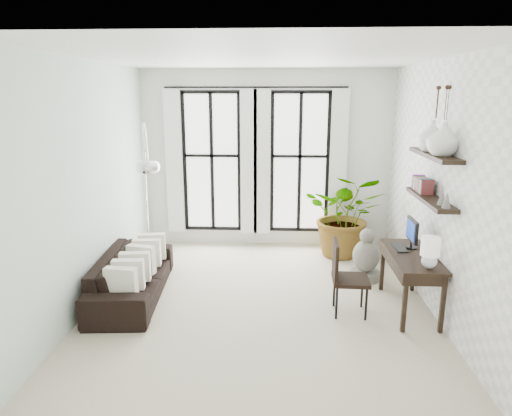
# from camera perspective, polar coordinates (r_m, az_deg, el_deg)

# --- Properties ---
(floor) EXTENTS (5.00, 5.00, 0.00)m
(floor) POSITION_cam_1_polar(r_m,az_deg,el_deg) (6.40, 0.59, -11.57)
(floor) COLOR beige
(floor) RESTS_ON ground
(ceiling) EXTENTS (5.00, 5.00, 0.00)m
(ceiling) POSITION_cam_1_polar(r_m,az_deg,el_deg) (5.78, 0.67, 18.36)
(ceiling) COLOR white
(ceiling) RESTS_ON wall_back
(wall_left) EXTENTS (0.00, 5.00, 5.00)m
(wall_left) POSITION_cam_1_polar(r_m,az_deg,el_deg) (6.38, -20.02, 2.67)
(wall_left) COLOR silver
(wall_left) RESTS_ON floor
(wall_right) EXTENTS (0.00, 5.00, 5.00)m
(wall_right) POSITION_cam_1_polar(r_m,az_deg,el_deg) (6.21, 21.85, 2.22)
(wall_right) COLOR white
(wall_right) RESTS_ON floor
(wall_back) EXTENTS (4.50, 0.00, 4.50)m
(wall_back) POSITION_cam_1_polar(r_m,az_deg,el_deg) (8.35, 1.34, 6.04)
(wall_back) COLOR white
(wall_back) RESTS_ON floor
(windows) EXTENTS (3.26, 0.13, 2.65)m
(windows) POSITION_cam_1_polar(r_m,az_deg,el_deg) (8.29, -0.06, 5.71)
(windows) COLOR white
(windows) RESTS_ON wall_back
(wall_shelves) EXTENTS (0.25, 1.30, 0.60)m
(wall_shelves) POSITION_cam_1_polar(r_m,az_deg,el_deg) (6.05, 21.02, 3.22)
(wall_shelves) COLOR black
(wall_shelves) RESTS_ON wall_right
(sofa) EXTENTS (0.97, 2.15, 0.61)m
(sofa) POSITION_cam_1_polar(r_m,az_deg,el_deg) (6.65, -15.23, -8.18)
(sofa) COLOR black
(sofa) RESTS_ON floor
(throw_pillows) EXTENTS (0.40, 1.52, 0.40)m
(throw_pillows) POSITION_cam_1_polar(r_m,az_deg,el_deg) (6.55, -14.50, -6.65)
(throw_pillows) COLOR silver
(throw_pillows) RESTS_ON sofa
(plant) EXTENTS (1.54, 1.41, 1.47)m
(plant) POSITION_cam_1_polar(r_m,az_deg,el_deg) (8.03, 11.11, -0.83)
(plant) COLOR #2D7228
(plant) RESTS_ON floor
(desk) EXTENTS (0.55, 1.30, 1.16)m
(desk) POSITION_cam_1_polar(r_m,az_deg,el_deg) (6.17, 18.99, -6.10)
(desk) COLOR black
(desk) RESTS_ON floor
(desk_chair) EXTENTS (0.47, 0.47, 0.97)m
(desk_chair) POSITION_cam_1_polar(r_m,az_deg,el_deg) (5.98, 10.93, -7.98)
(desk_chair) COLOR black
(desk_chair) RESTS_ON floor
(arc_lamp) EXTENTS (0.74, 1.49, 2.37)m
(arc_lamp) POSITION_cam_1_polar(r_m,az_deg,el_deg) (6.80, -13.64, 5.78)
(arc_lamp) COLOR silver
(arc_lamp) RESTS_ON floor
(buddha) EXTENTS (0.45, 0.45, 0.81)m
(buddha) POSITION_cam_1_polar(r_m,az_deg,el_deg) (7.17, 13.57, -6.15)
(buddha) COLOR gray
(buddha) RESTS_ON floor
(vase_a) EXTENTS (0.37, 0.37, 0.38)m
(vase_a) POSITION_cam_1_polar(r_m,az_deg,el_deg) (5.71, 22.37, 7.98)
(vase_a) COLOR white
(vase_a) RESTS_ON shelf_upper
(vase_b) EXTENTS (0.37, 0.37, 0.38)m
(vase_b) POSITION_cam_1_polar(r_m,az_deg,el_deg) (6.08, 21.15, 8.41)
(vase_b) COLOR white
(vase_b) RESTS_ON shelf_upper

